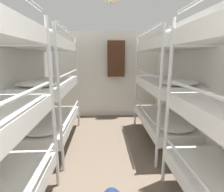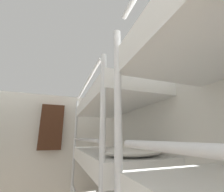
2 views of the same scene
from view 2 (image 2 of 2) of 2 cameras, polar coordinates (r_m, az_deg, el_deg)
wall_right at (r=1.44m, az=29.01°, el=-22.57°), size 0.06×5.12×2.26m
wall_back at (r=3.53m, az=-27.00°, el=-17.49°), size 2.86×0.06×2.26m
bunk_stack_right_far at (r=1.99m, az=-0.54°, el=-22.39°), size 0.72×1.76×2.05m
hanging_coat at (r=3.36m, az=-22.04°, el=-10.81°), size 0.44×0.12×0.90m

